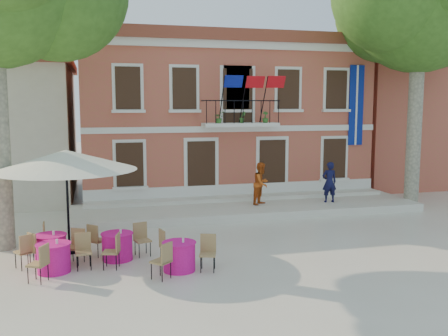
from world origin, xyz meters
TOP-DOWN VIEW (x-y plane):
  - ground at (0.00, 0.00)m, footprint 90.00×90.00m
  - main_building at (2.00, 9.99)m, footprint 13.50×9.59m
  - neighbor_east at (14.00, 11.00)m, footprint 9.40×9.40m
  - terrace at (2.00, 4.40)m, footprint 14.00×3.40m
  - plane_tree_east at (9.26, 3.93)m, footprint 5.86×5.86m
  - patio_umbrella at (-4.79, 0.45)m, footprint 4.09×4.09m
  - pedestrian_navy at (5.42, 4.04)m, footprint 0.65×0.46m
  - pedestrian_orange at (2.53, 4.30)m, footprint 1.06×1.04m
  - cafe_table_0 at (-5.24, -0.43)m, footprint 1.87×1.67m
  - cafe_table_1 at (-5.09, -1.36)m, footprint 1.69×1.87m
  - cafe_table_3 at (-3.44, -0.71)m, footprint 1.81×1.81m
  - cafe_table_4 at (-1.91, -2.06)m, footprint 1.82×1.79m

SIDE VIEW (x-z plane):
  - ground at x=0.00m, z-range 0.00..0.00m
  - terrace at x=2.00m, z-range 0.00..0.30m
  - cafe_table_0 at x=-5.24m, z-range -0.05..0.90m
  - cafe_table_1 at x=-5.09m, z-range -0.05..0.90m
  - cafe_table_3 at x=-3.44m, z-range -0.05..0.90m
  - cafe_table_4 at x=-1.91m, z-range -0.05..0.90m
  - pedestrian_navy at x=5.42m, z-range 0.30..1.99m
  - pedestrian_orange at x=2.53m, z-range 0.30..2.02m
  - patio_umbrella at x=-4.79m, z-range 1.21..4.25m
  - neighbor_east at x=14.00m, z-range 0.02..6.42m
  - main_building at x=2.00m, z-range 0.03..7.53m
  - plane_tree_east at x=9.26m, z-range 2.76..14.28m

